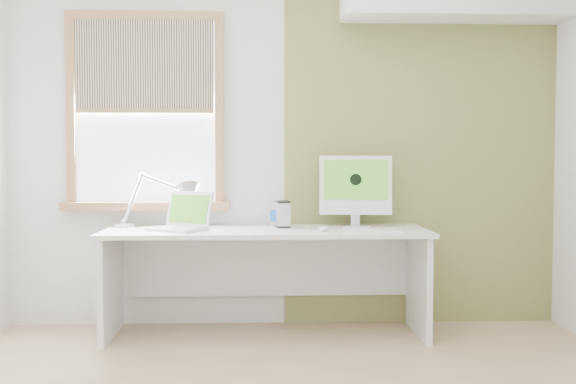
{
  "coord_description": "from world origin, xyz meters",
  "views": [
    {
      "loc": [
        -0.17,
        -3.25,
        1.21
      ],
      "look_at": [
        0.0,
        1.05,
        1.0
      ],
      "focal_mm": 42.68,
      "sensor_mm": 36.0,
      "label": 1
    }
  ],
  "objects_px": {
    "desk_lamp": "(177,198)",
    "external_drive": "(283,214)",
    "imac": "(355,187)",
    "laptop": "(183,220)",
    "desk": "(266,256)"
  },
  "relations": [
    {
      "from": "laptop",
      "to": "external_drive",
      "type": "bearing_deg",
      "value": 11.92
    },
    {
      "from": "desk_lamp",
      "to": "external_drive",
      "type": "height_order",
      "value": "desk_lamp"
    },
    {
      "from": "external_drive",
      "to": "desk_lamp",
      "type": "bearing_deg",
      "value": 176.62
    },
    {
      "from": "external_drive",
      "to": "imac",
      "type": "distance_m",
      "value": 0.55
    },
    {
      "from": "desk",
      "to": "imac",
      "type": "height_order",
      "value": "imac"
    },
    {
      "from": "desk",
      "to": "imac",
      "type": "distance_m",
      "value": 0.8
    },
    {
      "from": "imac",
      "to": "external_drive",
      "type": "bearing_deg",
      "value": -175.23
    },
    {
      "from": "desk",
      "to": "laptop",
      "type": "bearing_deg",
      "value": -173.3
    },
    {
      "from": "desk_lamp",
      "to": "laptop",
      "type": "relative_size",
      "value": 1.45
    },
    {
      "from": "desk",
      "to": "laptop",
      "type": "xyz_separation_m",
      "value": [
        -0.56,
        -0.07,
        0.26
      ]
    },
    {
      "from": "laptop",
      "to": "imac",
      "type": "distance_m",
      "value": 1.23
    },
    {
      "from": "laptop",
      "to": "imac",
      "type": "relative_size",
      "value": 0.9
    },
    {
      "from": "desk_lamp",
      "to": "external_drive",
      "type": "bearing_deg",
      "value": -3.38
    },
    {
      "from": "desk",
      "to": "external_drive",
      "type": "relative_size",
      "value": 11.92
    },
    {
      "from": "desk",
      "to": "external_drive",
      "type": "height_order",
      "value": "external_drive"
    }
  ]
}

